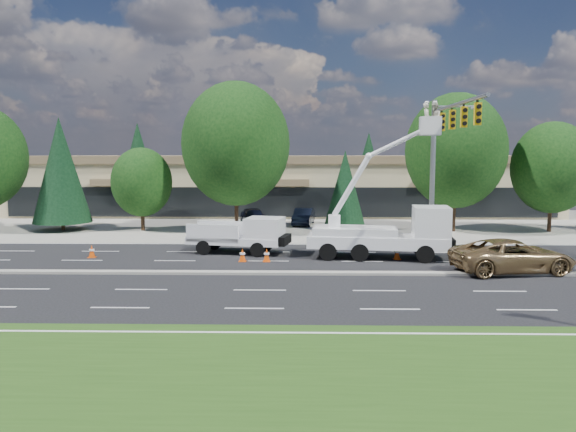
{
  "coord_description": "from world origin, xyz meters",
  "views": [
    {
      "loc": [
        1.66,
        -26.18,
        5.69
      ],
      "look_at": [
        1.05,
        3.45,
        2.4
      ],
      "focal_mm": 35.0,
      "sensor_mm": 36.0,
      "label": 1
    }
  ],
  "objects_px": {
    "signal_mast": "(442,148)",
    "minivan": "(512,256)",
    "utility_pickup": "(243,238)",
    "bucket_truck": "(393,225)"
  },
  "relations": [
    {
      "from": "minivan",
      "to": "signal_mast",
      "type": "bearing_deg",
      "value": 7.7
    },
    {
      "from": "signal_mast",
      "to": "bucket_truck",
      "type": "height_order",
      "value": "signal_mast"
    },
    {
      "from": "utility_pickup",
      "to": "bucket_truck",
      "type": "relative_size",
      "value": 0.68
    },
    {
      "from": "utility_pickup",
      "to": "bucket_truck",
      "type": "height_order",
      "value": "bucket_truck"
    },
    {
      "from": "bucket_truck",
      "to": "utility_pickup",
      "type": "bearing_deg",
      "value": 176.68
    },
    {
      "from": "signal_mast",
      "to": "minivan",
      "type": "distance_m",
      "value": 8.52
    },
    {
      "from": "utility_pickup",
      "to": "bucket_truck",
      "type": "xyz_separation_m",
      "value": [
        8.33,
        -1.48,
        0.98
      ]
    },
    {
      "from": "bucket_truck",
      "to": "minivan",
      "type": "height_order",
      "value": "bucket_truck"
    },
    {
      "from": "utility_pickup",
      "to": "minivan",
      "type": "height_order",
      "value": "utility_pickup"
    },
    {
      "from": "bucket_truck",
      "to": "minivan",
      "type": "distance_m",
      "value": 6.35
    }
  ]
}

